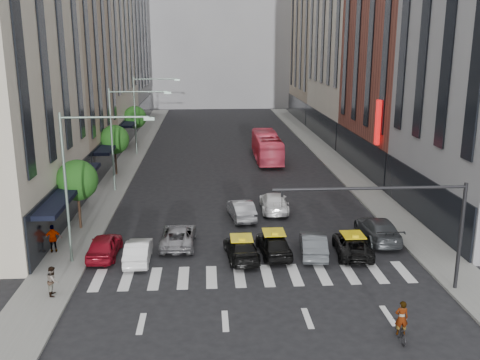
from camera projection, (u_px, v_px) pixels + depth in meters
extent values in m
plane|color=black|center=(259.00, 287.00, 29.16)|extent=(160.00, 160.00, 0.00)
cube|color=slate|center=(125.00, 166.00, 57.41)|extent=(3.00, 96.00, 0.15)
cube|color=slate|center=(336.00, 163.00, 58.83)|extent=(3.00, 96.00, 0.15)
cube|color=tan|center=(59.00, 52.00, 52.14)|extent=(8.00, 16.00, 24.00)
cube|color=beige|center=(92.00, 1.00, 68.02)|extent=(8.00, 20.00, 36.00)
cube|color=gray|center=(117.00, 29.00, 87.13)|extent=(8.00, 18.00, 30.00)
cube|color=brown|center=(404.00, 42.00, 53.03)|extent=(8.00, 18.00, 26.00)
cube|color=tan|center=(323.00, 36.00, 89.49)|extent=(8.00, 18.00, 28.00)
cube|color=gray|center=(218.00, 16.00, 106.75)|extent=(30.00, 10.00, 36.00)
cylinder|color=black|center=(79.00, 207.00, 37.66)|extent=(0.18, 0.18, 3.15)
sphere|color=#124012|center=(77.00, 180.00, 37.17)|extent=(2.88, 2.88, 2.88)
cylinder|color=black|center=(116.00, 159.00, 53.11)|extent=(0.18, 0.18, 3.15)
sphere|color=#124012|center=(115.00, 139.00, 52.62)|extent=(2.88, 2.88, 2.88)
cylinder|color=black|center=(136.00, 132.00, 68.57)|extent=(0.18, 0.18, 3.15)
sphere|color=#124012|center=(135.00, 117.00, 68.08)|extent=(2.88, 2.88, 2.88)
cylinder|color=gray|center=(66.00, 189.00, 31.17)|extent=(0.16, 0.16, 9.00)
cylinder|color=gray|center=(105.00, 117.00, 30.27)|extent=(5.00, 0.12, 0.12)
cube|color=gray|center=(149.00, 119.00, 30.46)|extent=(0.60, 0.25, 0.18)
cylinder|color=gray|center=(112.00, 140.00, 46.63)|extent=(0.16, 0.16, 9.00)
cylinder|color=gray|center=(139.00, 92.00, 45.73)|extent=(5.00, 0.12, 0.12)
cube|color=gray|center=(168.00, 93.00, 45.91)|extent=(0.60, 0.25, 0.18)
cylinder|color=gray|center=(135.00, 116.00, 62.09)|extent=(0.16, 0.16, 9.00)
cylinder|color=gray|center=(155.00, 79.00, 61.19)|extent=(5.00, 0.12, 0.12)
cube|color=gray|center=(177.00, 80.00, 61.37)|extent=(0.60, 0.25, 0.18)
cylinder|color=black|center=(460.00, 238.00, 28.09)|extent=(0.20, 0.20, 6.00)
cylinder|color=black|center=(370.00, 188.00, 27.08)|extent=(10.00, 0.16, 0.16)
imported|color=black|center=(282.00, 199.00, 26.93)|extent=(0.13, 0.16, 0.80)
cube|color=red|center=(378.00, 122.00, 47.75)|extent=(0.30, 0.70, 4.00)
imported|color=maroon|center=(104.00, 245.00, 33.19)|extent=(1.83, 4.34, 1.46)
imported|color=white|center=(138.00, 251.00, 32.47)|extent=(1.47, 4.13, 1.36)
imported|color=gray|center=(178.00, 236.00, 35.04)|extent=(2.35, 4.84, 1.33)
imported|color=black|center=(241.00, 248.00, 32.90)|extent=(2.25, 4.72, 1.33)
imported|color=black|center=(274.00, 244.00, 33.45)|extent=(2.13, 4.48, 1.48)
imported|color=#414549|center=(313.00, 244.00, 33.45)|extent=(2.02, 4.53, 1.45)
imported|color=black|center=(352.00, 245.00, 33.56)|extent=(2.59, 4.80, 1.28)
imported|color=#373A3E|center=(378.00, 229.00, 35.97)|extent=(2.20, 5.33, 1.54)
imported|color=#A8A8AD|center=(241.00, 209.00, 40.34)|extent=(2.14, 4.60, 1.46)
imported|color=white|center=(274.00, 202.00, 42.18)|extent=(2.25, 5.15, 1.47)
imported|color=#F74866|center=(267.00, 147.00, 60.15)|extent=(2.70, 11.12, 3.09)
imported|color=black|center=(400.00, 331.00, 23.97)|extent=(0.67, 1.63, 0.83)
imported|color=gray|center=(403.00, 306.00, 23.66)|extent=(0.63, 0.44, 1.64)
imported|color=gray|center=(53.00, 281.00, 27.82)|extent=(0.68, 0.83, 1.57)
imported|color=gray|center=(53.00, 239.00, 33.46)|extent=(1.12, 0.64, 1.80)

